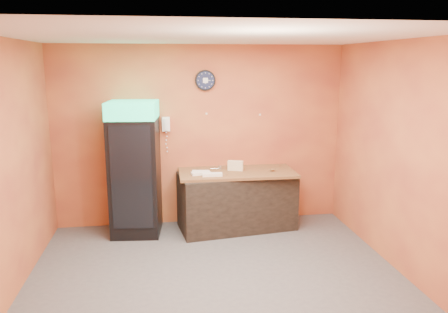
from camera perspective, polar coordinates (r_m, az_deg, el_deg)
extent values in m
plane|color=#47474C|center=(5.40, -0.89, -15.75)|extent=(4.50, 4.50, 0.00)
cube|color=#D5783C|center=(6.85, -3.11, 2.69)|extent=(4.50, 0.02, 2.80)
cube|color=#D5783C|center=(5.13, -26.73, -1.87)|extent=(0.02, 4.00, 2.80)
cube|color=#D5783C|center=(5.64, 22.34, -0.29)|extent=(0.02, 4.00, 2.80)
cube|color=white|center=(4.78, -1.00, 15.42)|extent=(4.50, 4.00, 0.02)
cube|color=black|center=(6.61, -11.50, -2.62)|extent=(0.76, 0.76, 1.74)
cube|color=#18CE85|center=(6.43, -11.87, 5.97)|extent=(0.76, 0.76, 0.25)
cube|color=black|center=(6.25, -11.38, -2.77)|extent=(0.57, 0.07, 1.49)
cube|color=black|center=(6.78, 1.68, -5.81)|extent=(1.83, 1.00, 0.87)
cylinder|color=black|center=(6.75, -2.47, 9.92)|extent=(0.31, 0.05, 0.31)
cylinder|color=#0F1433|center=(6.72, -2.44, 9.91)|extent=(0.27, 0.01, 0.27)
cube|color=white|center=(6.71, -2.44, 9.90)|extent=(0.08, 0.00, 0.08)
cube|color=white|center=(6.75, -7.59, 4.21)|extent=(0.12, 0.07, 0.22)
cube|color=white|center=(6.70, -7.58, 4.16)|extent=(0.05, 0.04, 0.18)
cube|color=brown|center=(6.65, 1.70, -2.09)|extent=(1.76, 0.85, 0.04)
cube|color=#F6E8BF|center=(6.68, 1.51, -1.62)|extent=(0.25, 0.16, 0.05)
cube|color=#F6E8BF|center=(6.67, 1.51, -1.20)|extent=(0.25, 0.16, 0.05)
cube|color=#F6E8BF|center=(6.66, 1.51, -0.79)|extent=(0.25, 0.16, 0.05)
cube|color=white|center=(6.44, -3.03, -2.20)|extent=(0.30, 0.16, 0.04)
cube|color=white|center=(6.36, -1.54, -2.37)|extent=(0.29, 0.13, 0.04)
cube|color=white|center=(6.53, -3.05, -2.02)|extent=(0.27, 0.14, 0.04)
cylinder|color=silver|center=(6.76, -0.50, -1.40)|extent=(0.06, 0.06, 0.06)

